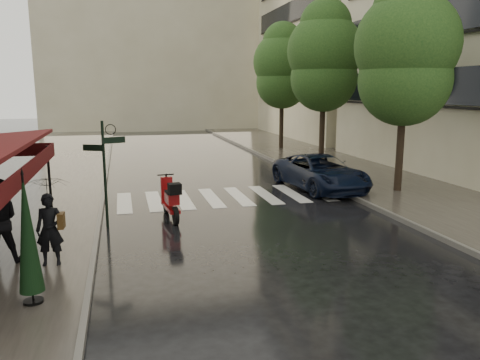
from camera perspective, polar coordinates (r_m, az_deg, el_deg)
name	(u,v)px	position (r m, az deg, el deg)	size (l,w,h in m)	color
ground	(157,259)	(11.41, -10.05, -9.50)	(120.00, 120.00, 0.00)	black
sidewalk_near	(38,176)	(23.32, -23.44, 0.43)	(6.00, 60.00, 0.12)	#38332D
sidewalk_far	(334,164)	(25.48, 11.37, 1.94)	(5.50, 60.00, 0.12)	#38332D
curb_near	(107,173)	(23.02, -15.94, 0.83)	(0.12, 60.00, 0.16)	#595651
curb_far	(284,166)	(24.40, 5.42, 1.76)	(0.12, 60.00, 0.16)	#595651
crosswalk	(225,197)	(17.53, -1.82, -2.07)	(7.85, 3.20, 0.01)	silver
signpost	(105,166)	(13.85, -16.18, 1.71)	(1.17, 0.29, 3.10)	black
haussmann_far	(334,24)	(40.85, 11.34, 18.19)	(8.00, 16.00, 18.50)	#B4AB8A
backdrop_building	(155,27)	(49.19, -10.34, 17.84)	(22.00, 6.00, 20.00)	#B4AB8A
tree_near	(406,52)	(18.80, 19.62, 14.51)	(3.80, 3.80, 7.99)	black
tree_mid	(324,57)	(24.91, 10.25, 14.55)	(3.80, 3.80, 8.34)	black
tree_far	(282,66)	(31.48, 5.18, 13.64)	(3.80, 3.80, 8.16)	black
pedestrian_with_umbrella	(47,194)	(10.96, -22.45, -1.57)	(1.01, 1.02, 2.43)	black
scooter	(171,200)	(14.59, -8.43, -2.45)	(0.60, 1.97, 1.30)	black
parked_car	(320,172)	(19.08, 9.74, 0.93)	(2.28, 4.95, 1.37)	black
parasol_front	(27,234)	(9.19, -24.49, -5.97)	(0.44, 0.44, 2.44)	black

